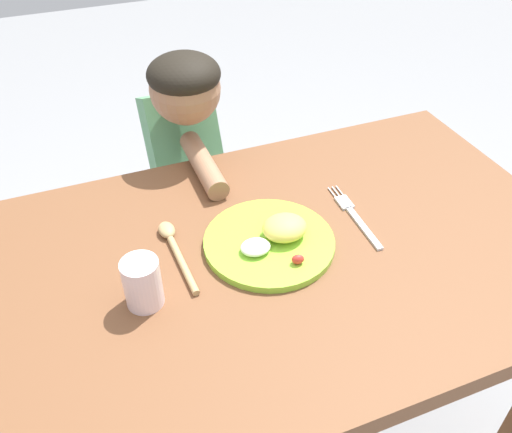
# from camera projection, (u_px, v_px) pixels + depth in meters

# --- Properties ---
(dining_table) EXTENTS (1.17, 0.76, 0.76)m
(dining_table) POSITION_uv_depth(u_px,v_px,m) (293.00, 282.00, 1.14)
(dining_table) COLOR brown
(dining_table) RESTS_ON ground_plane
(plate) EXTENTS (0.26, 0.26, 0.06)m
(plate) POSITION_uv_depth(u_px,v_px,m) (272.00, 240.00, 1.07)
(plate) COLOR #8CD036
(plate) RESTS_ON dining_table
(fork) EXTENTS (0.03, 0.22, 0.01)m
(fork) POSITION_uv_depth(u_px,v_px,m) (355.00, 216.00, 1.15)
(fork) COLOR silver
(fork) RESTS_ON dining_table
(spoon) EXTENTS (0.04, 0.21, 0.02)m
(spoon) POSITION_uv_depth(u_px,v_px,m) (174.00, 246.00, 1.07)
(spoon) COLOR tan
(spoon) RESTS_ON dining_table
(drinking_cup) EXTENTS (0.07, 0.07, 0.10)m
(drinking_cup) POSITION_uv_depth(u_px,v_px,m) (142.00, 283.00, 0.93)
(drinking_cup) COLOR silver
(drinking_cup) RESTS_ON dining_table
(person) EXTENTS (0.18, 0.45, 1.01)m
(person) POSITION_uv_depth(u_px,v_px,m) (188.00, 193.00, 1.54)
(person) COLOR #40425D
(person) RESTS_ON ground_plane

